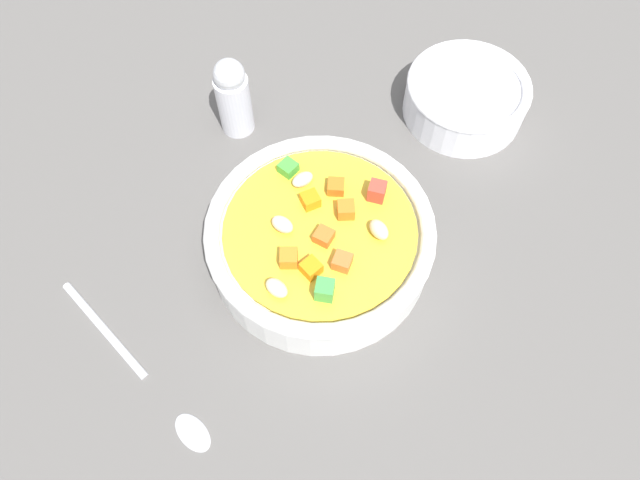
% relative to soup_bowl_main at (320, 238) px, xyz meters
% --- Properties ---
extents(ground_plane, '(1.40, 1.40, 0.02)m').
position_rel_soup_bowl_main_xyz_m(ground_plane, '(0.00, -0.00, -0.04)').
color(ground_plane, '#565451').
extents(soup_bowl_main, '(0.20, 0.20, 0.06)m').
position_rel_soup_bowl_main_xyz_m(soup_bowl_main, '(0.00, 0.00, 0.00)').
color(soup_bowl_main, white).
rests_on(soup_bowl_main, ground_plane).
extents(spoon, '(0.10, 0.19, 0.01)m').
position_rel_soup_bowl_main_xyz_m(spoon, '(0.18, 0.07, -0.02)').
color(spoon, silver).
rests_on(spoon, ground_plane).
extents(side_bowl_small, '(0.13, 0.13, 0.05)m').
position_rel_soup_bowl_main_xyz_m(side_bowl_small, '(-0.20, -0.12, -0.00)').
color(side_bowl_small, white).
rests_on(side_bowl_small, ground_plane).
extents(pepper_shaker, '(0.03, 0.03, 0.09)m').
position_rel_soup_bowl_main_xyz_m(pepper_shaker, '(0.04, -0.17, 0.02)').
color(pepper_shaker, silver).
rests_on(pepper_shaker, ground_plane).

